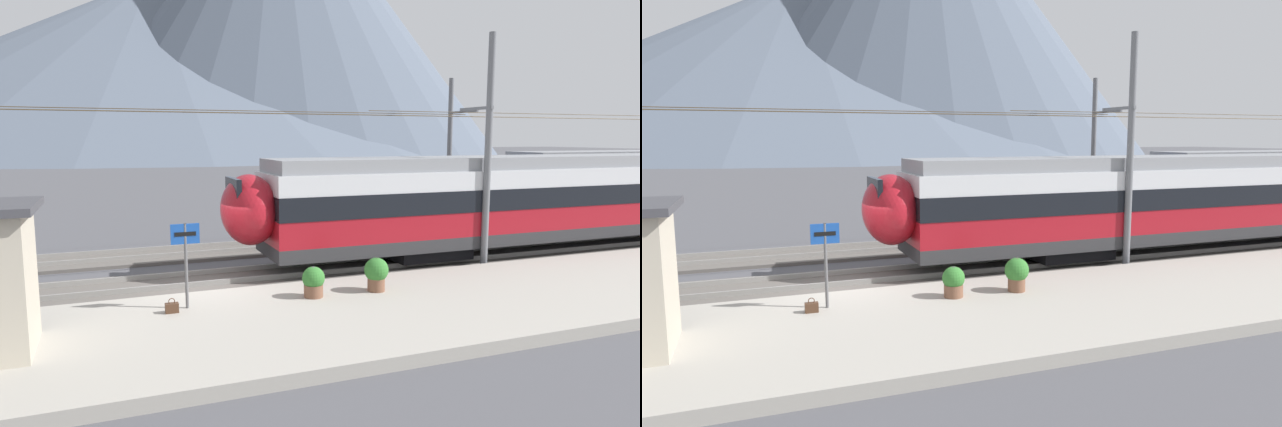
{
  "view_description": "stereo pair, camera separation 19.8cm",
  "coord_description": "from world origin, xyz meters",
  "views": [
    {
      "loc": [
        -2.59,
        -16.05,
        4.55
      ],
      "look_at": [
        4.48,
        2.31,
        1.85
      ],
      "focal_mm": 31.17,
      "sensor_mm": 36.0,
      "label": 1
    },
    {
      "loc": [
        -2.4,
        -16.12,
        4.55
      ],
      "look_at": [
        4.48,
        2.31,
        1.85
      ],
      "focal_mm": 31.17,
      "sensor_mm": 36.0,
      "label": 2
    }
  ],
  "objects": [
    {
      "name": "catenary_mast_far_side",
      "position": [
        13.46,
        7.47,
        3.91
      ],
      "size": [
        41.91,
        2.29,
        7.43
      ],
      "color": "slate",
      "rests_on": "ground"
    },
    {
      "name": "mountain_central_peak",
      "position": [
        13.18,
        173.5,
        27.02
      ],
      "size": [
        206.45,
        206.45,
        54.04
      ],
      "primitive_type": "cone",
      "color": "#515B6B",
      "rests_on": "ground"
    },
    {
      "name": "platform_slab",
      "position": [
        0.0,
        -3.88,
        0.15
      ],
      "size": [
        120.0,
        6.11,
        0.3
      ],
      "primitive_type": "cube",
      "color": "#A39E93",
      "rests_on": "ground"
    },
    {
      "name": "ground_plane",
      "position": [
        0.0,
        0.0,
        0.0
      ],
      "size": [
        400.0,
        400.0,
        0.0
      ],
      "primitive_type": "plane",
      "color": "#4C4C51"
    },
    {
      "name": "potted_plant_by_shelter",
      "position": [
        2.45,
        -2.48,
        0.75
      ],
      "size": [
        0.61,
        0.61,
        0.83
      ],
      "color": "brown",
      "rests_on": "platform_slab"
    },
    {
      "name": "train_near_platform",
      "position": [
        16.93,
        1.05,
        2.23
      ],
      "size": [
        32.21,
        2.86,
        4.27
      ],
      "color": "#2D2D30",
      "rests_on": "track_near"
    },
    {
      "name": "potted_plant_platform_edge",
      "position": [
        4.29,
        -2.56,
        0.84
      ],
      "size": [
        0.68,
        0.68,
        0.94
      ],
      "color": "brown",
      "rests_on": "platform_slab"
    },
    {
      "name": "handbag_near_sign",
      "position": [
        -1.26,
        -2.52,
        0.43
      ],
      "size": [
        0.32,
        0.18,
        0.37
      ],
      "color": "#472D1E",
      "rests_on": "platform_slab"
    },
    {
      "name": "mountain_right_ridge",
      "position": [
        45.83,
        142.49,
        41.66
      ],
      "size": [
        123.33,
        123.33,
        83.33
      ],
      "primitive_type": "cone",
      "color": "#515B6B",
      "rests_on": "ground"
    },
    {
      "name": "track_far",
      "position": [
        0.0,
        5.63,
        0.07
      ],
      "size": [
        120.0,
        3.0,
        0.28
      ],
      "color": "#5B5651",
      "rests_on": "ground"
    },
    {
      "name": "platform_sign",
      "position": [
        -0.85,
        -2.26,
        1.87
      ],
      "size": [
        0.7,
        0.08,
        2.14
      ],
      "color": "#59595B",
      "rests_on": "platform_slab"
    },
    {
      "name": "track_near",
      "position": [
        0.0,
        1.05,
        0.07
      ],
      "size": [
        120.0,
        3.0,
        0.28
      ],
      "color": "#5B5651",
      "rests_on": "ground"
    },
    {
      "name": "catenary_mast_mid",
      "position": [
        9.54,
        -0.34,
        4.12
      ],
      "size": [
        41.91,
        1.79,
        8.0
      ],
      "color": "slate",
      "rests_on": "ground"
    }
  ]
}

